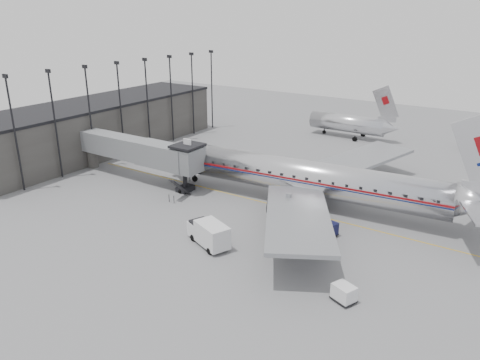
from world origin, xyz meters
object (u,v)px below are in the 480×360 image
(airliner, at_px, (310,178))
(baggage_cart_white, at_px, (344,293))
(ramp_worker, at_px, (198,229))
(baggage_cart_navy, at_px, (328,228))
(service_van, at_px, (209,233))

(airliner, height_order, baggage_cart_white, airliner)
(ramp_worker, bearing_deg, airliner, 31.57)
(baggage_cart_navy, relative_size, ramp_worker, 1.30)
(airliner, bearing_deg, baggage_cart_navy, -56.01)
(airliner, bearing_deg, baggage_cart_white, -61.33)
(airliner, distance_m, baggage_cart_navy, 8.91)
(baggage_cart_white, bearing_deg, ramp_worker, -166.01)
(baggage_cart_navy, bearing_deg, ramp_worker, -132.44)
(airliner, distance_m, service_van, 15.92)
(baggage_cart_white, bearing_deg, airliner, 146.04)
(service_van, height_order, ramp_worker, service_van)
(airliner, height_order, baggage_cart_navy, airliner)
(baggage_cart_navy, xyz_separation_m, ramp_worker, (-11.37, -7.83, 0.04))
(baggage_cart_white, distance_m, ramp_worker, 17.53)
(baggage_cart_navy, height_order, baggage_cart_white, baggage_cart_navy)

